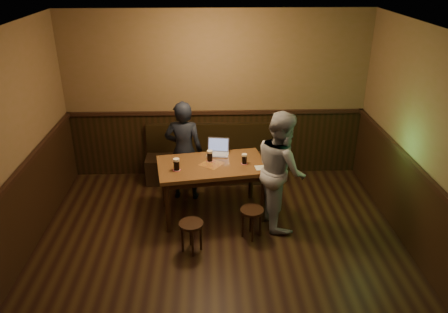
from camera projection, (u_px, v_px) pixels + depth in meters
room at (221, 188)px, 4.80m from camera, size 5.04×6.04×2.84m
bench at (211, 162)px, 7.46m from camera, size 2.20×0.50×0.95m
pub_table at (212, 171)px, 6.27m from camera, size 1.65×1.10×0.82m
stool_left at (191, 228)px, 5.60m from camera, size 0.36×0.36×0.43m
stool_right at (252, 215)px, 5.89m from camera, size 0.33×0.33×0.43m
pint_left at (176, 164)px, 6.02m from camera, size 0.11×0.11×0.18m
pint_mid at (210, 156)px, 6.28m from camera, size 0.11×0.11×0.17m
pint_right at (244, 159)px, 6.21m from camera, size 0.10×0.10×0.15m
laptop at (218, 150)px, 6.53m from camera, size 0.36×0.30×0.23m
menu at (263, 168)px, 6.12m from camera, size 0.24×0.18×0.00m
person_suit at (184, 151)px, 6.69m from camera, size 0.62×0.44×1.59m
person_grey at (281, 170)px, 6.02m from camera, size 0.76×0.91×1.68m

